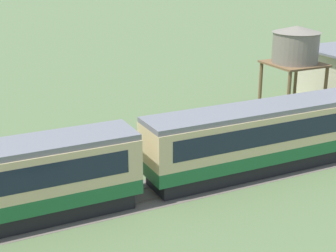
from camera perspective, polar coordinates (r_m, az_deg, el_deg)
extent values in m
cube|color=#1E6033|center=(33.56, 13.57, -1.98)|extent=(19.98, 2.93, 0.80)
cube|color=#D1B784|center=(33.07, 13.77, 0.42)|extent=(19.98, 2.93, 2.17)
cube|color=#192330|center=(33.04, 13.78, 0.59)|extent=(18.38, 2.97, 1.21)
cube|color=slate|center=(32.71, 13.94, 2.46)|extent=(19.98, 2.75, 0.30)
cube|color=black|center=(33.86, 13.46, -3.31)|extent=(19.18, 2.52, 0.88)
cylinder|color=black|center=(29.78, 4.38, -6.02)|extent=(0.90, 0.18, 0.90)
cylinder|color=black|center=(30.91, 3.04, -5.01)|extent=(0.90, 0.18, 0.90)
cylinder|color=black|center=(27.07, -10.07, -9.00)|extent=(0.90, 0.18, 0.90)
cylinder|color=black|center=(28.30, -10.90, -7.74)|extent=(0.90, 0.18, 0.90)
cylinder|color=brown|center=(46.18, 13.92, 4.76)|extent=(0.28, 0.28, 4.15)
cylinder|color=brown|center=(43.95, 10.20, 4.31)|extent=(0.28, 0.28, 4.15)
cylinder|color=brown|center=(43.51, 17.00, 3.62)|extent=(0.28, 0.28, 4.15)
cylinder|color=brown|center=(41.14, 13.20, 3.09)|extent=(0.28, 0.28, 4.15)
cube|color=brown|center=(43.16, 13.80, 6.73)|extent=(4.19, 4.19, 0.16)
cylinder|color=slate|center=(42.91, 13.94, 8.44)|extent=(3.68, 3.68, 2.46)
cone|color=slate|center=(42.68, 14.10, 10.39)|extent=(3.87, 3.87, 0.50)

